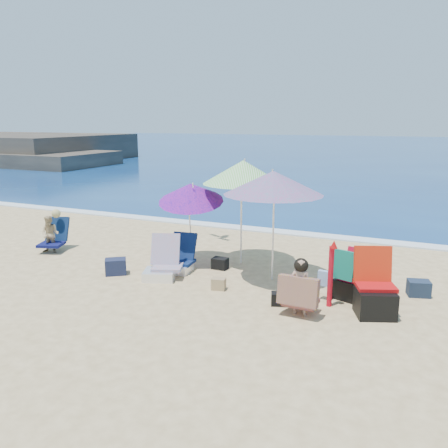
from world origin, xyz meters
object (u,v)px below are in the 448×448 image
at_px(umbrella_blue, 191,192).
at_px(chair_navy, 180,261).
at_px(furled_umbrella, 331,270).
at_px(person_center, 300,288).
at_px(camp_chair_left, 375,296).
at_px(camp_chair_right, 349,281).
at_px(chair_rainbow, 163,267).
at_px(person_left, 51,233).
at_px(umbrella_turquoise, 273,183).
at_px(umbrella_striped, 243,172).

distance_m(umbrella_blue, chair_navy, 1.45).
height_order(furled_umbrella, person_center, furled_umbrella).
distance_m(camp_chair_left, camp_chair_right, 0.68).
xyz_separation_m(chair_navy, person_center, (2.81, -1.16, 0.25)).
bearing_deg(furled_umbrella, umbrella_blue, 159.96).
distance_m(chair_rainbow, person_left, 3.35).
bearing_deg(person_left, furled_umbrella, -5.36).
distance_m(chair_navy, person_center, 3.05).
distance_m(furled_umbrella, person_center, 0.69).
height_order(furled_umbrella, person_left, furled_umbrella).
relative_size(chair_rainbow, camp_chair_right, 1.04).
height_order(umbrella_turquoise, umbrella_blue, umbrella_turquoise).
distance_m(umbrella_turquoise, furled_umbrella, 1.99).
xyz_separation_m(umbrella_turquoise, umbrella_blue, (-1.90, 0.32, -0.34)).
bearing_deg(umbrella_blue, chair_rainbow, -94.34).
bearing_deg(camp_chair_left, person_center, -154.21).
bearing_deg(umbrella_blue, camp_chair_left, -17.11).
relative_size(umbrella_turquoise, chair_rainbow, 2.28).
xyz_separation_m(furled_umbrella, camp_chair_left, (0.71, -0.04, -0.31)).
relative_size(umbrella_turquoise, chair_navy, 2.86).
relative_size(person_center, person_left, 0.96).
relative_size(umbrella_striped, furled_umbrella, 1.98).
bearing_deg(camp_chair_right, chair_navy, 177.49).
distance_m(furled_umbrella, chair_rainbow, 3.30).
bearing_deg(umbrella_blue, person_left, -170.84).
height_order(chair_rainbow, person_center, person_center).
bearing_deg(umbrella_striped, umbrella_turquoise, -39.55).
relative_size(umbrella_turquoise, furled_umbrella, 1.88).
height_order(chair_navy, person_left, person_left).
xyz_separation_m(chair_rainbow, person_center, (2.90, -0.66, 0.23)).
xyz_separation_m(umbrella_blue, chair_navy, (0.02, -0.55, -1.34)).
xyz_separation_m(umbrella_turquoise, chair_rainbow, (-1.98, -0.74, -1.66)).
relative_size(chair_rainbow, person_left, 0.97).
relative_size(furled_umbrella, camp_chair_left, 1.09).
relative_size(chair_navy, chair_rainbow, 0.80).
xyz_separation_m(person_center, person_left, (-6.21, 1.17, -0.01)).
bearing_deg(chair_rainbow, umbrella_striped, 53.67).
xyz_separation_m(umbrella_blue, chair_rainbow, (-0.08, -1.06, -1.32)).
distance_m(umbrella_turquoise, chair_navy, 2.54).
bearing_deg(chair_navy, chair_rainbow, -100.79).
bearing_deg(umbrella_blue, chair_navy, -88.40).
bearing_deg(person_center, furled_umbrella, 56.43).
distance_m(umbrella_striped, person_center, 3.19).
bearing_deg(camp_chair_left, chair_rainbow, 177.94).
bearing_deg(umbrella_striped, chair_rainbow, -126.33).
xyz_separation_m(umbrella_blue, camp_chair_right, (3.42, -0.70, -1.21)).
height_order(camp_chair_right, person_left, person_left).
bearing_deg(camp_chair_left, camp_chair_right, 133.64).
distance_m(umbrella_blue, chair_rainbow, 1.69).
bearing_deg(chair_rainbow, person_left, 171.22).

